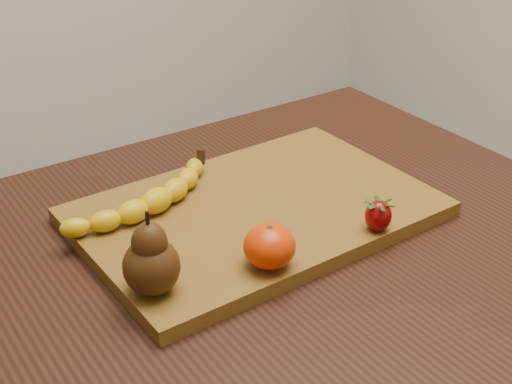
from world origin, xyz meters
TOP-DOWN VIEW (x-y plane):
  - table at (0.00, 0.00)m, footprint 1.00×0.70m
  - cutting_board at (0.08, 0.05)m, footprint 0.46×0.31m
  - banana at (-0.04, 0.11)m, footprint 0.21×0.11m
  - pear at (-0.12, -0.04)m, footprint 0.06×0.06m
  - mandarin at (0.01, -0.07)m, footprint 0.07×0.07m
  - strawberry at (0.17, -0.08)m, footprint 0.03×0.03m

SIDE VIEW (x-z plane):
  - table at x=0.00m, z-range 0.28..1.04m
  - cutting_board at x=0.08m, z-range 0.76..0.78m
  - banana at x=-0.04m, z-range 0.78..0.81m
  - strawberry at x=0.17m, z-range 0.78..0.82m
  - mandarin at x=0.01m, z-range 0.78..0.83m
  - pear at x=-0.12m, z-range 0.78..0.88m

